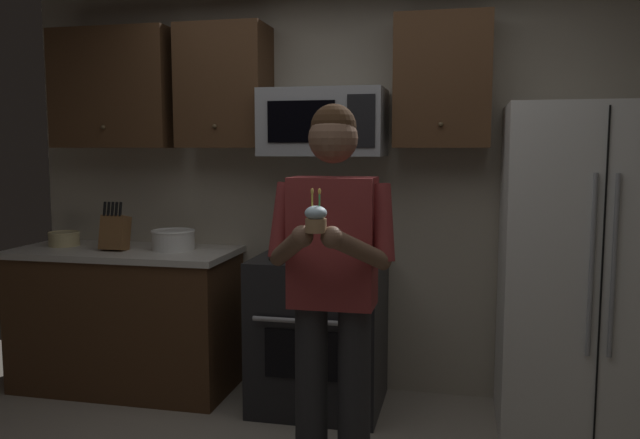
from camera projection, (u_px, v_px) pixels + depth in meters
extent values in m
cube|color=#B7AD99|center=(355.00, 190.00, 4.13)|extent=(4.40, 0.10, 2.60)
cube|color=black|center=(319.00, 332.00, 3.88)|extent=(0.76, 0.66, 0.92)
cube|color=black|center=(306.00, 355.00, 3.56)|extent=(0.48, 0.01, 0.28)
cylinder|color=#99999E|center=(305.00, 321.00, 3.51)|extent=(0.60, 0.03, 0.03)
cylinder|color=black|center=(284.00, 259.00, 3.73)|extent=(0.18, 0.18, 0.01)
cylinder|color=black|center=(345.00, 261.00, 3.65)|extent=(0.18, 0.18, 0.01)
cylinder|color=black|center=(296.00, 251.00, 4.00)|extent=(0.18, 0.18, 0.01)
cylinder|color=black|center=(353.00, 253.00, 3.92)|extent=(0.18, 0.18, 0.01)
cube|color=#9EA0A5|center=(324.00, 123.00, 3.86)|extent=(0.74, 0.40, 0.40)
cube|color=black|center=(301.00, 122.00, 3.68)|extent=(0.40, 0.01, 0.24)
cube|color=black|center=(361.00, 121.00, 3.60)|extent=(0.16, 0.01, 0.30)
cube|color=white|center=(587.00, 272.00, 3.47)|extent=(0.90, 0.72, 1.80)
cylinder|color=gray|center=(592.00, 266.00, 3.10)|extent=(0.02, 0.02, 0.90)
cylinder|color=gray|center=(614.00, 266.00, 3.08)|extent=(0.02, 0.02, 0.90)
cube|color=black|center=(601.00, 286.00, 3.11)|extent=(0.01, 0.01, 1.74)
cube|color=#4C301C|center=(117.00, 90.00, 4.18)|extent=(0.80, 0.34, 0.76)
sphere|color=brown|center=(103.00, 127.00, 4.04)|extent=(0.03, 0.03, 0.03)
cube|color=#4C301C|center=(225.00, 87.00, 4.02)|extent=(0.55, 0.34, 0.76)
sphere|color=brown|center=(215.00, 126.00, 3.87)|extent=(0.03, 0.03, 0.03)
cube|color=#4C301C|center=(443.00, 82.00, 3.73)|extent=(0.55, 0.34, 0.76)
sphere|color=brown|center=(441.00, 124.00, 3.58)|extent=(0.03, 0.03, 0.03)
cube|color=#4C301C|center=(127.00, 321.00, 4.18)|extent=(1.40, 0.62, 0.88)
cube|color=beige|center=(124.00, 252.00, 4.13)|extent=(1.44, 0.66, 0.04)
cube|color=brown|center=(115.00, 233.00, 4.07)|extent=(0.16, 0.15, 0.24)
cylinder|color=black|center=(105.00, 209.00, 4.05)|extent=(0.02, 0.04, 0.09)
cylinder|color=black|center=(109.00, 209.00, 4.04)|extent=(0.02, 0.04, 0.09)
cylinder|color=black|center=(112.00, 209.00, 4.04)|extent=(0.02, 0.04, 0.09)
cylinder|color=black|center=(116.00, 209.00, 4.03)|extent=(0.02, 0.04, 0.09)
cylinder|color=black|center=(120.00, 209.00, 4.03)|extent=(0.02, 0.04, 0.09)
cylinder|color=white|center=(173.00, 241.00, 4.08)|extent=(0.27, 0.27, 0.12)
torus|color=white|center=(173.00, 231.00, 4.08)|extent=(0.28, 0.28, 0.02)
cylinder|color=beige|center=(64.00, 239.00, 4.26)|extent=(0.20, 0.20, 0.09)
torus|color=beige|center=(64.00, 233.00, 4.25)|extent=(0.20, 0.20, 0.01)
cylinder|color=#262628|center=(311.00, 395.00, 2.95)|extent=(0.15, 0.15, 0.86)
cylinder|color=#262628|center=(354.00, 399.00, 2.91)|extent=(0.15, 0.15, 0.86)
cube|color=maroon|center=(333.00, 242.00, 2.85)|extent=(0.38, 0.22, 0.58)
sphere|color=brown|center=(333.00, 138.00, 2.80)|extent=(0.22, 0.22, 0.22)
sphere|color=#382314|center=(334.00, 127.00, 2.81)|extent=(0.20, 0.20, 0.20)
cylinder|color=maroon|center=(282.00, 220.00, 2.86)|extent=(0.15, 0.18, 0.35)
cylinder|color=brown|center=(289.00, 248.00, 2.70)|extent=(0.26, 0.33, 0.21)
sphere|color=brown|center=(302.00, 236.00, 2.55)|extent=(0.09, 0.09, 0.09)
cylinder|color=maroon|center=(383.00, 223.00, 2.76)|extent=(0.15, 0.18, 0.35)
cylinder|color=brown|center=(359.00, 250.00, 2.64)|extent=(0.26, 0.33, 0.21)
sphere|color=brown|center=(332.00, 237.00, 2.52)|extent=(0.09, 0.09, 0.09)
cylinder|color=#A87F56|center=(316.00, 226.00, 2.51)|extent=(0.08, 0.08, 0.06)
ellipsoid|color=silver|center=(316.00, 213.00, 2.50)|extent=(0.09, 0.09, 0.06)
cylinder|color=#4CBF66|center=(319.00, 201.00, 2.50)|extent=(0.01, 0.01, 0.06)
ellipsoid|color=#FFD159|center=(319.00, 191.00, 2.49)|extent=(0.01, 0.01, 0.02)
cylinder|color=#F2D84C|center=(312.00, 201.00, 2.50)|extent=(0.01, 0.01, 0.06)
ellipsoid|color=#FFD159|center=(312.00, 191.00, 2.50)|extent=(0.01, 0.01, 0.02)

